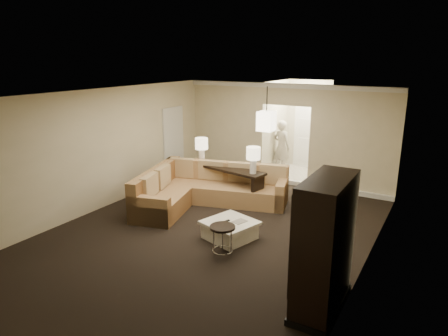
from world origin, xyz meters
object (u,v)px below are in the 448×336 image
Objects in this scene: console_table at (226,180)px; drink_table at (223,235)px; person at (282,144)px; coffee_table at (230,230)px; armoire at (324,248)px; sectional_sofa at (203,190)px.

drink_table is (1.45, -2.64, -0.08)m from console_table.
person is at bearing 94.23° from console_table.
coffee_table is 2.68m from armoire.
sectional_sofa is at bearing 130.51° from drink_table.
sectional_sofa is 5.78× the size of drink_table.
drink_table is at bearing 162.99° from armoire.
coffee_table is 0.58× the size of armoire.
sectional_sofa is 2.00m from coffee_table.
console_table is 3.82× the size of drink_table.
console_table is 2.95m from person.
sectional_sofa is at bearing 144.77° from armoire.
coffee_table is 2.32m from console_table.
console_table is at bearing 118.73° from drink_table.
person is (-1.15, 5.54, 0.50)m from drink_table.
person is (0.56, 3.53, 0.53)m from sectional_sofa.
armoire reaches higher than console_table.
person reaches higher than sectional_sofa.
sectional_sofa is 2.97× the size of coffee_table.
sectional_sofa is 1.51× the size of console_table.
coffee_table is at bearing -48.14° from console_table.
person reaches higher than coffee_table.
armoire reaches higher than person.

